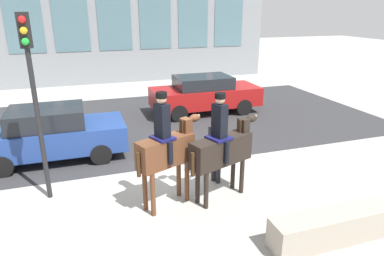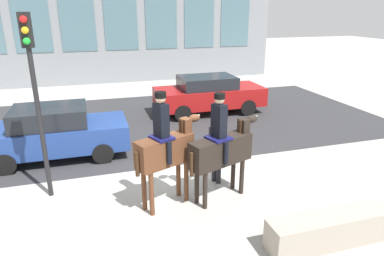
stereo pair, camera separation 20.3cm
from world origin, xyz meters
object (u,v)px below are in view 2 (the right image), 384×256
object	(u,v)px
mounted_horse_lead	(166,148)
traffic_light	(34,81)
street_car_far_lane	(209,94)
planter_ledge	(330,229)
mounted_horse_companion	(222,147)
pedestrian_bystander	(217,146)
street_car_near_lane	(55,132)

from	to	relation	value
mounted_horse_lead	traffic_light	size ratio (longest dim) A/B	0.63
mounted_horse_lead	street_car_far_lane	distance (m)	7.55
mounted_horse_lead	planter_ledge	bearing A→B (deg)	-62.98
mounted_horse_companion	street_car_far_lane	xyz separation A→B (m)	(2.09, 6.79, -0.46)
traffic_light	mounted_horse_lead	bearing A→B (deg)	-24.50
pedestrian_bystander	street_car_near_lane	xyz separation A→B (m)	(-4.10, 2.93, -0.20)
street_car_far_lane	traffic_light	size ratio (longest dim) A/B	1.09
mounted_horse_companion	street_car_near_lane	size ratio (longest dim) A/B	0.62
pedestrian_bystander	traffic_light	bearing A→B (deg)	-32.07
street_car_near_lane	pedestrian_bystander	bearing A→B (deg)	-35.55
pedestrian_bystander	street_car_far_lane	bearing A→B (deg)	-132.25
mounted_horse_companion	planter_ledge	xyz separation A→B (m)	(1.38, -2.21, -0.99)
pedestrian_bystander	planter_ledge	distance (m)	3.28
pedestrian_bystander	street_car_near_lane	world-z (taller)	pedestrian_bystander
mounted_horse_companion	traffic_light	world-z (taller)	traffic_light
street_car_near_lane	traffic_light	size ratio (longest dim) A/B	0.99
mounted_horse_companion	pedestrian_bystander	bearing A→B (deg)	58.02
mounted_horse_lead	mounted_horse_companion	xyz separation A→B (m)	(1.30, -0.08, -0.12)
mounted_horse_companion	planter_ledge	size ratio (longest dim) A/B	1.02
pedestrian_bystander	street_car_far_lane	world-z (taller)	pedestrian_bystander
pedestrian_bystander	mounted_horse_companion	bearing A→B (deg)	52.90
mounted_horse_lead	street_car_near_lane	world-z (taller)	mounted_horse_lead
mounted_horse_lead	traffic_light	xyz separation A→B (m)	(-2.64, 1.20, 1.42)
mounted_horse_companion	pedestrian_bystander	distance (m)	0.81
traffic_light	mounted_horse_companion	bearing A→B (deg)	-18.00
mounted_horse_lead	street_car_near_lane	size ratio (longest dim) A/B	0.64
street_car_near_lane	planter_ledge	bearing A→B (deg)	-47.91
mounted_horse_companion	street_car_far_lane	world-z (taller)	mounted_horse_companion
mounted_horse_lead	pedestrian_bystander	bearing A→B (deg)	1.82
mounted_horse_lead	pedestrian_bystander	size ratio (longest dim) A/B	1.57
pedestrian_bystander	traffic_light	xyz separation A→B (m)	(-4.10, 0.54, 1.83)
mounted_horse_companion	street_car_near_lane	bearing A→B (deg)	117.48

